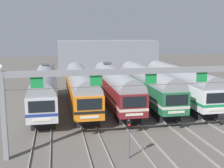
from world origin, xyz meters
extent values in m
plane|color=#5B564F|center=(0.00, 0.00, 0.00)|extent=(160.00, 160.00, 0.00)
cube|color=gray|center=(-9.24, 17.00, 0.07)|extent=(0.07, 70.00, 0.15)
cube|color=gray|center=(-7.81, 17.00, 0.07)|extent=(0.07, 70.00, 0.15)
cube|color=gray|center=(-4.98, 17.00, 0.07)|extent=(0.07, 70.00, 0.15)
cube|color=gray|center=(-3.55, 17.00, 0.07)|extent=(0.07, 70.00, 0.15)
cube|color=gray|center=(-0.72, 17.00, 0.07)|extent=(0.07, 70.00, 0.15)
cube|color=gray|center=(0.72, 17.00, 0.07)|extent=(0.07, 70.00, 0.15)
cube|color=gray|center=(3.55, 17.00, 0.07)|extent=(0.07, 70.00, 0.15)
cube|color=gray|center=(4.98, 17.00, 0.07)|extent=(0.07, 70.00, 0.15)
cube|color=gray|center=(7.81, 17.00, 0.07)|extent=(0.07, 70.00, 0.15)
cube|color=gray|center=(9.24, 17.00, 0.07)|extent=(0.07, 70.00, 0.15)
cube|color=silver|center=(-8.53, 0.00, 2.23)|extent=(2.85, 18.00, 2.35)
cube|color=navy|center=(-8.53, 0.00, 1.87)|extent=(2.88, 18.02, 0.28)
cylinder|color=gray|center=(-8.53, 0.00, 3.40)|extent=(2.74, 17.64, 2.74)
cube|color=black|center=(-8.53, -9.02, 2.70)|extent=(2.28, 0.06, 1.03)
cube|color=silver|center=(-8.53, -9.02, 1.47)|extent=(1.71, 0.05, 0.24)
cube|color=black|center=(-8.53, -6.30, 0.53)|extent=(2.28, 2.60, 1.05)
cube|color=black|center=(-8.53, 6.30, 0.53)|extent=(2.28, 2.60, 1.05)
cube|color=#4C4C51|center=(-8.53, 5.04, 4.95)|extent=(1.10, 1.10, 0.20)
cube|color=orange|center=(-4.26, 0.00, 2.23)|extent=(2.85, 18.00, 2.35)
cube|color=black|center=(-4.26, 0.00, 1.87)|extent=(2.88, 18.02, 0.28)
cylinder|color=gray|center=(-4.26, 0.00, 3.40)|extent=(2.74, 17.64, 2.74)
cube|color=black|center=(-4.26, -9.02, 2.70)|extent=(2.28, 0.06, 1.03)
cube|color=silver|center=(-4.26, -9.02, 1.47)|extent=(1.71, 0.05, 0.24)
cube|color=black|center=(-4.26, -6.30, 0.53)|extent=(2.28, 2.60, 1.05)
cube|color=black|center=(-4.26, 6.30, 0.53)|extent=(2.28, 2.60, 1.05)
cube|color=maroon|center=(0.00, 0.00, 2.23)|extent=(2.85, 18.00, 2.35)
cube|color=beige|center=(0.00, 0.00, 1.87)|extent=(2.88, 18.02, 0.28)
cylinder|color=gray|center=(0.00, 0.00, 3.40)|extent=(2.74, 17.64, 2.74)
cube|color=black|center=(0.00, -9.02, 2.70)|extent=(2.28, 0.06, 1.03)
cube|color=silver|center=(0.00, -9.02, 1.47)|extent=(1.71, 0.05, 0.24)
cube|color=black|center=(0.00, -6.30, 0.53)|extent=(2.28, 2.60, 1.05)
cube|color=black|center=(0.00, 6.30, 0.53)|extent=(2.28, 2.60, 1.05)
cube|color=#4C4C51|center=(0.00, 5.04, 4.95)|extent=(1.10, 1.10, 0.20)
cube|color=#236B42|center=(4.26, 0.00, 2.23)|extent=(2.85, 18.00, 2.35)
cube|color=silver|center=(4.26, 0.00, 1.87)|extent=(2.88, 18.02, 0.28)
cylinder|color=gray|center=(4.26, 0.00, 3.40)|extent=(2.74, 17.64, 2.74)
cube|color=black|center=(4.26, -9.02, 2.70)|extent=(2.28, 0.06, 1.03)
cube|color=silver|center=(4.26, -9.02, 1.47)|extent=(1.71, 0.05, 0.24)
cube|color=black|center=(4.26, -6.30, 0.53)|extent=(2.28, 2.60, 1.05)
cube|color=black|center=(4.26, 6.30, 0.53)|extent=(2.28, 2.60, 1.05)
cube|color=white|center=(8.53, 0.00, 2.23)|extent=(2.85, 18.00, 2.35)
cube|color=#198C4C|center=(8.53, 0.00, 1.87)|extent=(2.88, 18.02, 0.28)
cylinder|color=gray|center=(8.53, 0.00, 3.40)|extent=(2.74, 17.64, 2.74)
cube|color=black|center=(8.53, -9.02, 2.70)|extent=(2.28, 0.06, 1.03)
cube|color=silver|center=(8.53, -9.02, 1.47)|extent=(1.71, 0.05, 0.24)
cube|color=black|center=(8.53, -6.30, 0.53)|extent=(2.28, 2.60, 1.05)
cube|color=black|center=(8.53, 6.30, 0.53)|extent=(2.28, 2.60, 1.05)
cube|color=gray|center=(-10.93, -13.50, 3.25)|extent=(0.36, 0.36, 6.50)
cube|color=gray|center=(0.00, -13.50, 6.25)|extent=(21.85, 0.32, 0.44)
cube|color=#198C3F|center=(-8.53, -13.50, 5.63)|extent=(0.90, 0.08, 0.80)
cube|color=#198C3F|center=(-4.26, -13.50, 5.63)|extent=(0.90, 0.08, 0.80)
cube|color=#198C3F|center=(0.00, -13.50, 5.63)|extent=(0.90, 0.08, 0.80)
cube|color=#198C3F|center=(4.26, -13.50, 5.63)|extent=(0.90, 0.08, 0.80)
sphere|color=white|center=(-10.93, -13.50, 6.75)|extent=(0.44, 0.44, 0.44)
cylinder|color=#3F382D|center=(0.00, -13.50, 5.15)|extent=(21.85, 0.03, 0.03)
cylinder|color=#59595E|center=(-2.13, -15.07, 1.48)|extent=(0.12, 0.12, 2.95)
cube|color=black|center=(-2.13, -15.07, 2.60)|extent=(0.28, 0.24, 0.60)
sphere|color=red|center=(-2.13, -15.21, 2.60)|extent=(0.18, 0.18, 0.18)
cube|color=gray|center=(6.10, 39.45, 3.55)|extent=(25.08, 10.00, 7.11)
camera|label=1|loc=(-7.18, -34.11, 9.13)|focal=45.62mm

